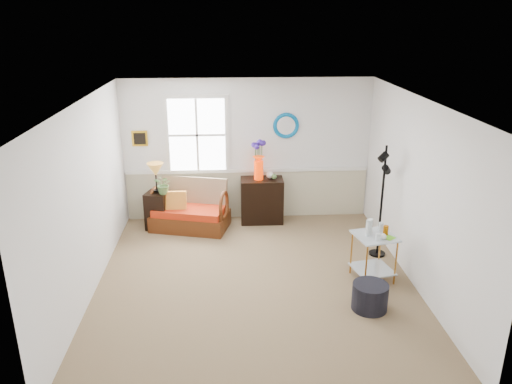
{
  "coord_description": "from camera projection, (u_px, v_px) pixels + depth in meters",
  "views": [
    {
      "loc": [
        -0.37,
        -6.32,
        3.65
      ],
      "look_at": [
        0.05,
        0.63,
        1.15
      ],
      "focal_mm": 35.0,
      "sensor_mm": 36.0,
      "label": 1
    }
  ],
  "objects": [
    {
      "name": "throw_pillow",
      "position": [
        174.0,
        203.0,
        8.77
      ],
      "size": [
        0.43,
        0.11,
        0.43
      ],
      "primitive_type": null,
      "rotation": [
        0.0,
        0.0,
        -0.0
      ],
      "color": "#CC5C1C",
      "rests_on": "loveseat"
    },
    {
      "name": "mirror",
      "position": [
        286.0,
        126.0,
        8.97
      ],
      "size": [
        0.47,
        0.07,
        0.47
      ],
      "primitive_type": "torus",
      "rotation": [
        1.57,
        0.0,
        0.0
      ],
      "color": "#0381C2",
      "rests_on": "walls"
    },
    {
      "name": "window",
      "position": [
        197.0,
        135.0,
        8.92
      ],
      "size": [
        1.14,
        0.06,
        1.44
      ],
      "primitive_type": null,
      "color": "white",
      "rests_on": "walls"
    },
    {
      "name": "lamp_stand",
      "position": [
        158.0,
        210.0,
        8.89
      ],
      "size": [
        0.47,
        0.47,
        0.68
      ],
      "primitive_type": null,
      "rotation": [
        0.0,
        0.0,
        -0.27
      ],
      "color": "black",
      "rests_on": "floor"
    },
    {
      "name": "wainscot",
      "position": [
        248.0,
        194.0,
        9.36
      ],
      "size": [
        4.46,
        0.02,
        0.9
      ],
      "primitive_type": "cube",
      "color": "#B9B192",
      "rests_on": "walls"
    },
    {
      "name": "floor_lamp",
      "position": [
        382.0,
        202.0,
        7.71
      ],
      "size": [
        0.34,
        0.34,
        1.8
      ],
      "primitive_type": null,
      "rotation": [
        0.0,
        0.0,
        0.42
      ],
      "color": "black",
      "rests_on": "floor"
    },
    {
      "name": "loveseat",
      "position": [
        190.0,
        206.0,
        8.86
      ],
      "size": [
        1.47,
        1.06,
        0.86
      ],
      "primitive_type": null,
      "rotation": [
        0.0,
        0.0,
        -0.25
      ],
      "color": "#58240F",
      "rests_on": "floor"
    },
    {
      "name": "walls",
      "position": [
        255.0,
        198.0,
        6.75
      ],
      "size": [
        4.51,
        5.01,
        2.6
      ],
      "color": "silver",
      "rests_on": "floor"
    },
    {
      "name": "cabinet",
      "position": [
        262.0,
        200.0,
        9.19
      ],
      "size": [
        0.77,
        0.5,
        0.82
      ],
      "primitive_type": null,
      "rotation": [
        0.0,
        0.0,
        -0.01
      ],
      "color": "black",
      "rests_on": "floor"
    },
    {
      "name": "potted_plant",
      "position": [
        164.0,
        187.0,
        8.68
      ],
      "size": [
        0.42,
        0.44,
        0.27
      ],
      "primitive_type": "imported",
      "rotation": [
        0.0,
        0.0,
        -0.43
      ],
      "color": "#4F753C",
      "rests_on": "lamp_stand"
    },
    {
      "name": "ceiling",
      "position": [
        255.0,
        101.0,
        6.31
      ],
      "size": [
        4.5,
        5.0,
        0.01
      ],
      "primitive_type": "cube",
      "color": "white",
      "rests_on": "walls"
    },
    {
      "name": "flower_vase",
      "position": [
        259.0,
        160.0,
        8.9
      ],
      "size": [
        0.27,
        0.27,
        0.71
      ],
      "primitive_type": null,
      "rotation": [
        0.0,
        0.0,
        -0.33
      ],
      "color": "red",
      "rests_on": "cabinet"
    },
    {
      "name": "tabletop_items",
      "position": [
        379.0,
        228.0,
        7.0
      ],
      "size": [
        0.55,
        0.55,
        0.24
      ],
      "primitive_type": null,
      "rotation": [
        0.0,
        0.0,
        0.64
      ],
      "color": "silver",
      "rests_on": "side_table"
    },
    {
      "name": "table_lamp",
      "position": [
        156.0,
        178.0,
        8.72
      ],
      "size": [
        0.38,
        0.38,
        0.53
      ],
      "primitive_type": null,
      "rotation": [
        0.0,
        0.0,
        -0.4
      ],
      "color": "#AF752A",
      "rests_on": "lamp_stand"
    },
    {
      "name": "side_table",
      "position": [
        373.0,
        257.0,
        7.17
      ],
      "size": [
        0.65,
        0.65,
        0.69
      ],
      "primitive_type": null,
      "rotation": [
        0.0,
        0.0,
        0.21
      ],
      "color": "#BA7928",
      "rests_on": "floor"
    },
    {
      "name": "floor",
      "position": [
        255.0,
        282.0,
        7.19
      ],
      "size": [
        4.5,
        5.0,
        0.01
      ],
      "primitive_type": "cube",
      "color": "olive",
      "rests_on": "ground"
    },
    {
      "name": "picture",
      "position": [
        140.0,
        138.0,
        8.89
      ],
      "size": [
        0.28,
        0.03,
        0.28
      ],
      "primitive_type": "cube",
      "color": "#C4901A",
      "rests_on": "walls"
    },
    {
      "name": "chair_rail",
      "position": [
        247.0,
        170.0,
        9.2
      ],
      "size": [
        4.46,
        0.04,
        0.06
      ],
      "primitive_type": "cube",
      "color": "white",
      "rests_on": "walls"
    },
    {
      "name": "ottoman",
      "position": [
        370.0,
        297.0,
        6.48
      ],
      "size": [
        0.62,
        0.62,
        0.36
      ],
      "primitive_type": "cylinder",
      "rotation": [
        0.0,
        0.0,
        0.43
      ],
      "color": "black",
      "rests_on": "floor"
    }
  ]
}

